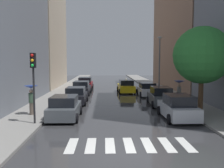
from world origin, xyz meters
TOP-DOWN VIEW (x-y plane):
  - ground_plane at (0.00, 24.00)m, footprint 28.00×72.00m
  - sidewalk_left at (-6.50, 24.00)m, footprint 3.00×72.00m
  - sidewalk_right at (6.50, 24.00)m, footprint 3.00×72.00m
  - crosswalk_stripes at (0.00, 1.03)m, footprint 5.85×2.20m
  - building_left_mid at (-11.00, 28.58)m, footprint 6.00×14.07m
  - building_right_mid at (11.00, 26.20)m, footprint 6.00×20.64m
  - parked_car_left_nearest at (-3.90, 6.65)m, footprint 2.12×4.10m
  - parked_car_left_second at (-3.81, 12.81)m, footprint 2.06×4.01m
  - parked_car_left_third at (-3.89, 19.33)m, footprint 2.23×4.39m
  - parked_car_left_fourth at (-3.85, 24.82)m, footprint 2.14×4.74m
  - parked_car_right_nearest at (3.87, 6.31)m, footprint 2.15×4.31m
  - parked_car_right_second at (3.84, 11.54)m, footprint 2.07×4.20m
  - parked_car_right_third at (3.72, 17.96)m, footprint 2.06×4.17m
  - taxi_midroad at (1.58, 21.07)m, footprint 2.17×4.38m
  - pedestrian_foreground at (-6.36, 7.36)m, footprint 0.92×0.92m
  - pedestrian_near_tree at (5.49, 11.55)m, footprint 0.94×0.94m
  - street_tree_right at (6.02, 7.87)m, footprint 4.21×4.21m
  - traffic_light_left_corner at (-5.45, 4.81)m, footprint 0.30×0.42m
  - lamp_post_right at (5.55, 20.02)m, footprint 0.60×0.28m

SIDE VIEW (x-z plane):
  - ground_plane at x=0.00m, z-range -0.04..0.00m
  - crosswalk_stripes at x=0.00m, z-range 0.00..0.01m
  - sidewalk_left at x=-6.50m, z-range 0.00..0.15m
  - sidewalk_right at x=6.50m, z-range 0.00..0.15m
  - parked_car_right_third at x=3.72m, z-range -0.04..1.49m
  - parked_car_left_second at x=-3.81m, z-range -0.05..1.52m
  - parked_car_left_nearest at x=-3.90m, z-range -0.05..1.55m
  - parked_car_left_third at x=-3.89m, z-range -0.05..1.56m
  - taxi_midroad at x=1.58m, z-range -0.14..1.67m
  - parked_car_right_second at x=3.84m, z-range -0.06..1.63m
  - parked_car_right_nearest at x=3.87m, z-range -0.06..1.64m
  - parked_car_left_fourth at x=-3.85m, z-range -0.06..1.67m
  - pedestrian_foreground at x=-6.36m, z-range 0.57..2.65m
  - pedestrian_near_tree at x=5.49m, z-range 0.58..2.66m
  - traffic_light_left_corner at x=-5.45m, z-range 1.14..5.44m
  - lamp_post_right at x=5.55m, z-range 0.68..7.47m
  - street_tree_right at x=6.02m, z-range 1.21..7.56m
  - building_right_mid at x=11.00m, z-range 0.00..16.36m
  - building_left_mid at x=-11.00m, z-range 0.00..17.50m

